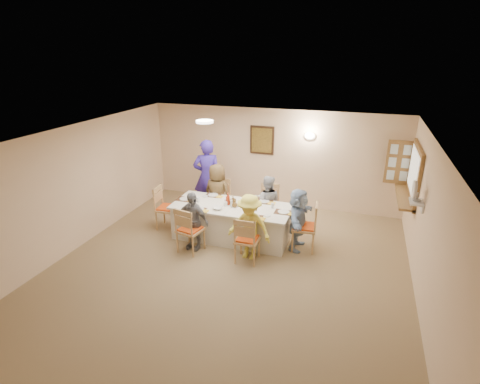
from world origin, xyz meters
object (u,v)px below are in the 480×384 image
(diner_front_right, at_px, (249,227))
(desk_fan, at_px, (416,193))
(chair_back_left, at_px, (219,200))
(chair_front_left, at_px, (190,229))
(chair_front_right, at_px, (247,239))
(diner_right_end, at_px, (298,219))
(chair_right_end, at_px, (304,226))
(diner_front_left, at_px, (193,221))
(chair_back_right, at_px, (268,206))
(condiment_ketchup, at_px, (228,199))
(diner_back_left, at_px, (217,193))
(chair_left_end, at_px, (168,208))
(serving_hatch, at_px, (415,174))
(diner_back_right, at_px, (267,203))
(dining_table, at_px, (232,222))
(caregiver, at_px, (207,177))

(diner_front_right, bearing_deg, desk_fan, 13.03)
(chair_back_left, relative_size, chair_front_left, 1.00)
(chair_front_left, bearing_deg, desk_fan, -160.79)
(chair_front_left, bearing_deg, chair_front_right, -168.50)
(diner_right_end, bearing_deg, chair_right_end, -87.44)
(diner_front_left, bearing_deg, chair_front_left, -81.13)
(chair_back_right, bearing_deg, condiment_ketchup, -137.00)
(diner_back_left, height_order, diner_right_end, diner_back_left)
(chair_back_left, relative_size, chair_back_right, 0.99)
(desk_fan, height_order, chair_left_end, desk_fan)
(serving_hatch, relative_size, diner_back_right, 1.18)
(condiment_ketchup, bearing_deg, chair_front_right, -49.97)
(dining_table, xyz_separation_m, condiment_ketchup, (-0.09, 0.03, 0.51))
(desk_fan, bearing_deg, diner_back_left, 167.05)
(chair_back_left, bearing_deg, condiment_ketchup, -59.47)
(caregiver, bearing_deg, diner_front_left, 81.30)
(chair_back_right, height_order, chair_front_right, chair_back_right)
(chair_back_left, height_order, diner_front_left, diner_front_left)
(chair_front_left, distance_m, diner_front_left, 0.17)
(chair_right_end, xyz_separation_m, diner_front_left, (-2.15, -0.68, 0.10))
(chair_front_left, bearing_deg, diner_right_end, -146.90)
(chair_back_right, xyz_separation_m, caregiver, (-1.65, 0.35, 0.44))
(chair_left_end, xyz_separation_m, diner_right_end, (2.97, 0.00, 0.15))
(chair_left_end, height_order, diner_back_left, diner_back_left)
(chair_front_right, xyz_separation_m, diner_front_left, (-1.20, 0.12, 0.14))
(chair_front_right, bearing_deg, diner_back_left, -51.98)
(chair_back_right, bearing_deg, diner_right_end, -49.33)
(desk_fan, xyz_separation_m, diner_back_left, (-4.05, 0.93, -0.84))
(chair_front_left, relative_size, diner_back_left, 0.69)
(diner_back_right, xyz_separation_m, caregiver, (-1.65, 0.47, 0.29))
(serving_hatch, xyz_separation_m, chair_front_left, (-4.16, -1.90, -1.01))
(desk_fan, bearing_deg, dining_table, 175.83)
(diner_front_right, height_order, caregiver, caregiver)
(chair_back_right, xyz_separation_m, chair_front_left, (-1.20, -1.60, -0.00))
(chair_front_right, relative_size, diner_back_right, 0.75)
(diner_back_right, bearing_deg, serving_hatch, -178.56)
(chair_back_right, bearing_deg, diner_front_right, -95.04)
(serving_hatch, xyz_separation_m, caregiver, (-4.61, 0.05, -0.57))
(serving_hatch, relative_size, chair_front_right, 1.58)
(caregiver, bearing_deg, chair_left_end, 43.99)
(dining_table, bearing_deg, serving_hatch, 17.14)
(diner_front_right, height_order, diner_right_end, diner_front_right)
(diner_back_left, bearing_deg, chair_front_right, 139.32)
(diner_front_left, bearing_deg, chair_right_end, 26.42)
(dining_table, xyz_separation_m, diner_back_left, (-0.60, 0.68, 0.33))
(chair_front_left, distance_m, diner_back_right, 1.91)
(diner_front_right, bearing_deg, diner_back_right, 94.48)
(desk_fan, height_order, chair_right_end, desk_fan)
(diner_back_right, bearing_deg, chair_back_right, -96.61)
(chair_back_left, bearing_deg, desk_fan, -17.19)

